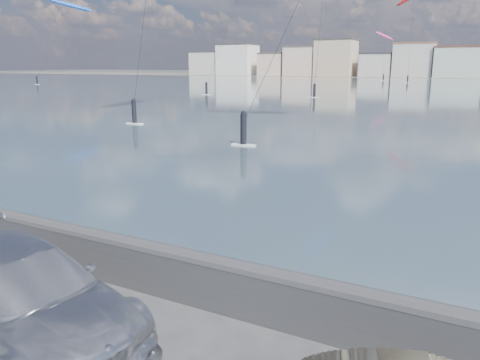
# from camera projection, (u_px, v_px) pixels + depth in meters

# --- Properties ---
(bay_water) EXTENTS (500.00, 177.00, 0.00)m
(bay_water) POSITION_uv_depth(u_px,v_px,m) (458.00, 90.00, 85.59)
(bay_water) COLOR #354357
(bay_water) RESTS_ON ground
(far_shore_strip) EXTENTS (500.00, 60.00, 0.00)m
(far_shore_strip) POSITION_uv_depth(u_px,v_px,m) (477.00, 77.00, 178.72)
(far_shore_strip) COLOR #4C473D
(far_shore_strip) RESTS_ON ground
(seawall) EXTENTS (400.00, 0.36, 1.08)m
(seawall) POSITION_uv_depth(u_px,v_px,m) (165.00, 268.00, 9.24)
(seawall) COLOR #28282B
(seawall) RESTS_ON ground
(car_silver) EXTENTS (5.71, 3.18, 1.56)m
(car_silver) POSITION_uv_depth(u_px,v_px,m) (20.00, 295.00, 7.73)
(car_silver) COLOR silver
(car_silver) RESTS_ON ground
(kitesurfer_9) EXTENTS (6.27, 13.30, 14.95)m
(kitesurfer_9) POSITION_uv_depth(u_px,v_px,m) (384.00, 37.00, 142.10)
(kitesurfer_9) COLOR #E5338C
(kitesurfer_9) RESTS_ON ground
(kitesurfer_12) EXTENTS (8.81, 15.73, 20.40)m
(kitesurfer_12) POSITION_uv_depth(u_px,v_px,m) (71.00, 6.00, 114.18)
(kitesurfer_12) COLOR blue
(kitesurfer_12) RESTS_ON ground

